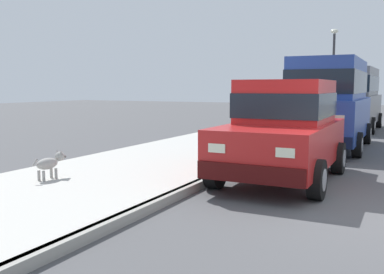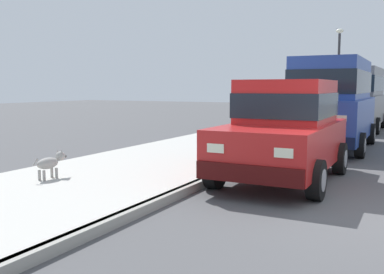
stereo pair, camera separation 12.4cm
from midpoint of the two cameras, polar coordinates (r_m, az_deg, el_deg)
The scene contains 7 objects.
curb at distance 7.35m, azimuth -0.52°, elevation -6.65°, with size 0.16×64.00×0.14m, color gray.
sidewalk at distance 8.32m, azimuth -11.65°, elevation -5.24°, with size 3.60×64.00×0.14m, color #B7B5AD.
car_red_hatchback at distance 8.36m, azimuth 11.51°, elevation 1.10°, with size 1.98×3.81×1.88m.
car_blue_van at distance 13.07m, azimuth 17.21°, elevation 4.70°, with size 2.19×4.93×2.52m.
car_grey_van at distance 19.07m, azimuth 20.00°, elevation 5.09°, with size 2.19×4.93×2.52m.
dog_grey at distance 8.08m, azimuth -18.49°, elevation -3.20°, with size 0.23×0.76×0.49m.
street_lamp at distance 22.75m, azimuth 17.86°, elevation 9.15°, with size 0.36×0.36×4.42m.
Camera 1 is at (0.04, -6.38, 1.75)m, focal length 40.77 mm.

